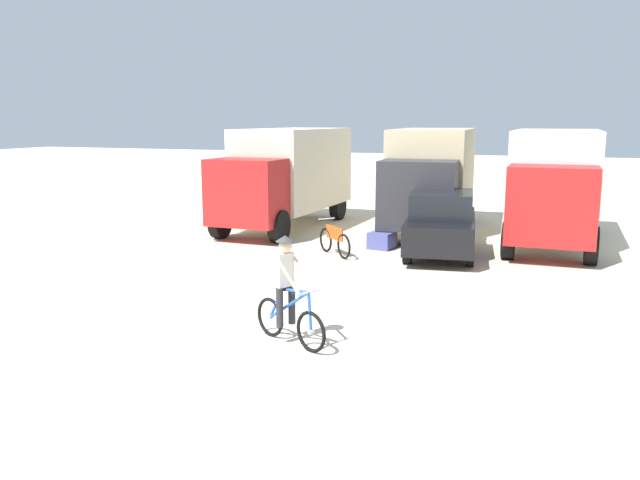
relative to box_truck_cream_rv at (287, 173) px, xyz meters
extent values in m
plane|color=beige|center=(3.61, -11.81, -1.87)|extent=(120.00, 120.00, 0.00)
cube|color=beige|center=(0.01, 0.58, 0.13)|extent=(2.52, 5.25, 2.70)
cube|color=#B21E1E|center=(-0.06, -2.82, -0.37)|extent=(2.23, 1.55, 2.00)
cube|color=black|center=(-0.08, -3.52, -0.02)|extent=(2.03, 0.13, 0.80)
cylinder|color=black|center=(0.96, -2.75, -1.37)|extent=(0.34, 1.01, 1.00)
cylinder|color=black|center=(-1.08, -2.70, -1.37)|extent=(0.34, 1.01, 1.00)
cylinder|color=black|center=(1.07, 2.24, -1.37)|extent=(0.34, 1.01, 1.00)
cylinder|color=black|center=(-0.97, 2.29, -1.37)|extent=(0.34, 1.01, 1.00)
cube|color=#CCB78E|center=(4.67, 1.70, 0.13)|extent=(2.77, 5.36, 2.70)
cube|color=#2D2D33|center=(4.92, -1.69, -0.37)|extent=(2.30, 1.66, 2.00)
cube|color=black|center=(4.97, -2.39, -0.02)|extent=(2.02, 0.23, 0.80)
cylinder|color=black|center=(5.93, -1.52, -1.37)|extent=(0.39, 1.02, 1.00)
cylinder|color=black|center=(3.90, -1.67, -1.37)|extent=(0.39, 1.02, 1.00)
cylinder|color=black|center=(5.57, 3.46, -1.37)|extent=(0.39, 1.02, 1.00)
cylinder|color=black|center=(3.53, 3.31, -1.37)|extent=(0.39, 1.02, 1.00)
cube|color=white|center=(8.58, 0.72, 0.13)|extent=(2.45, 5.22, 2.70)
cube|color=#B21E1E|center=(8.61, -2.68, -0.37)|extent=(2.21, 1.52, 2.00)
cube|color=black|center=(8.62, -3.38, -0.02)|extent=(2.02, 0.10, 0.80)
cylinder|color=black|center=(9.63, -2.58, -1.37)|extent=(0.33, 1.00, 1.00)
cylinder|color=black|center=(7.59, -2.59, -1.37)|extent=(0.33, 1.00, 1.00)
cylinder|color=black|center=(9.59, 2.41, -1.37)|extent=(0.33, 1.00, 1.00)
cylinder|color=black|center=(7.55, 2.40, -1.37)|extent=(0.33, 1.00, 1.00)
cube|color=black|center=(5.82, -2.73, -1.17)|extent=(2.33, 4.41, 0.76)
cube|color=black|center=(5.84, -2.88, -0.45)|extent=(1.88, 2.30, 0.68)
cylinder|color=black|center=(4.86, -1.55, -1.55)|extent=(0.31, 0.66, 0.64)
cylinder|color=black|center=(6.41, -1.33, -1.55)|extent=(0.31, 0.66, 0.64)
cylinder|color=black|center=(5.23, -4.13, -1.55)|extent=(0.31, 0.66, 0.64)
cylinder|color=black|center=(6.77, -3.91, -1.55)|extent=(0.31, 0.66, 0.64)
torus|color=black|center=(5.29, -10.99, -1.53)|extent=(0.64, 0.36, 0.68)
cylinder|color=silver|center=(5.29, -10.99, -1.53)|extent=(0.11, 0.11, 0.08)
torus|color=black|center=(4.35, -10.52, -1.53)|extent=(0.64, 0.36, 0.68)
cylinder|color=silver|center=(4.35, -10.52, -1.53)|extent=(0.11, 0.11, 0.08)
cylinder|color=blue|center=(4.80, -10.75, -1.21)|extent=(0.94, 0.50, 0.68)
cylinder|color=blue|center=(4.95, -10.82, -0.93)|extent=(0.61, 0.34, 0.13)
cylinder|color=blue|center=(4.51, -10.60, -1.25)|extent=(0.37, 0.22, 0.59)
cylinder|color=blue|center=(5.27, -10.98, -1.21)|extent=(0.11, 0.09, 0.64)
cylinder|color=silver|center=(5.25, -10.97, -0.89)|extent=(0.26, 0.48, 0.04)
cube|color=black|center=(4.66, -10.68, -0.94)|extent=(0.27, 0.21, 0.06)
cube|color=silver|center=(4.68, -10.69, -0.63)|extent=(0.32, 0.38, 0.56)
sphere|color=beige|center=(4.73, -10.71, -0.23)|extent=(0.22, 0.22, 0.22)
cone|color=#333333|center=(4.73, -10.71, -0.10)|extent=(0.32, 0.32, 0.10)
cylinder|color=#26262B|center=(4.79, -10.60, -1.24)|extent=(0.12, 0.12, 0.66)
cylinder|color=#26262B|center=(4.68, -10.83, -1.24)|extent=(0.12, 0.12, 0.66)
cylinder|color=beige|center=(5.06, -10.68, -0.65)|extent=(0.60, 0.29, 0.53)
cylinder|color=beige|center=(4.90, -11.00, -0.65)|extent=(0.57, 0.36, 0.53)
torus|color=black|center=(2.73, -3.48, -1.53)|extent=(0.54, 0.50, 0.68)
torus|color=black|center=(3.51, -4.19, -1.53)|extent=(0.54, 0.50, 0.68)
cube|color=#E05119|center=(3.12, -3.83, -1.25)|extent=(0.69, 0.63, 0.36)
cylinder|color=silver|center=(2.77, -3.52, -0.92)|extent=(0.36, 0.39, 0.04)
cube|color=#4C5199|center=(4.08, -2.47, -1.63)|extent=(0.77, 0.78, 0.48)
camera|label=1|loc=(8.95, -20.11, 1.80)|focal=36.22mm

